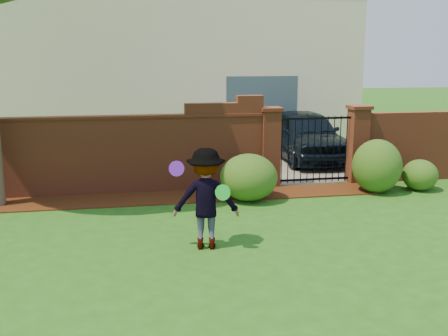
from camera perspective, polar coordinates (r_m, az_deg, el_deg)
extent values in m
cube|color=#215715|center=(8.37, -3.82, -9.29)|extent=(80.00, 80.00, 0.01)
cube|color=#361809|center=(11.49, -10.51, -3.40)|extent=(11.10, 1.08, 0.03)
cube|color=brown|center=(12.01, -16.41, 1.08)|extent=(8.70, 0.25, 1.70)
cube|color=brown|center=(12.00, -0.01, 6.39)|extent=(1.80, 0.25, 0.30)
cube|color=brown|center=(12.11, 2.81, 7.52)|extent=(0.60, 0.25, 0.16)
cube|color=brown|center=(11.89, -16.66, 5.25)|extent=(8.70, 0.31, 0.06)
cube|color=brown|center=(14.09, 21.71, 2.28)|extent=(4.00, 0.25, 1.70)
cube|color=brown|center=(12.38, 5.01, 2.08)|extent=(0.42, 0.42, 1.80)
cube|color=brown|center=(12.25, 5.09, 6.41)|extent=(0.50, 0.50, 0.08)
cube|color=brown|center=(13.13, 14.31, 2.33)|extent=(0.42, 0.42, 1.80)
cube|color=brown|center=(13.01, 14.52, 6.41)|extent=(0.50, 0.50, 0.08)
cylinder|color=black|center=(12.47, 6.30, 1.89)|extent=(0.02, 0.02, 1.60)
cylinder|color=black|center=(12.52, 7.01, 1.91)|extent=(0.02, 0.02, 1.60)
cylinder|color=black|center=(12.56, 7.71, 1.93)|extent=(0.02, 0.02, 1.60)
cylinder|color=black|center=(12.62, 8.41, 1.95)|extent=(0.02, 0.02, 1.60)
cylinder|color=black|center=(12.67, 9.10, 1.97)|extent=(0.02, 0.02, 1.60)
cylinder|color=black|center=(12.72, 9.79, 1.99)|extent=(0.02, 0.02, 1.60)
cylinder|color=black|center=(12.78, 10.47, 2.01)|extent=(0.02, 0.02, 1.60)
cylinder|color=black|center=(12.84, 11.15, 2.03)|extent=(0.02, 0.02, 1.60)
cylinder|color=black|center=(12.90, 11.81, 2.05)|extent=(0.02, 0.02, 1.60)
cylinder|color=black|center=(12.96, 12.48, 2.07)|extent=(0.02, 0.02, 1.60)
cylinder|color=black|center=(13.02, 13.13, 2.08)|extent=(0.02, 0.02, 1.60)
cube|color=black|center=(12.87, 9.67, -1.21)|extent=(1.78, 0.03, 0.05)
cube|color=black|center=(12.62, 9.91, 5.35)|extent=(1.78, 0.03, 0.05)
cube|color=slate|center=(16.62, 4.95, 1.52)|extent=(3.20, 8.00, 0.01)
cube|color=beige|center=(19.83, -5.19, 11.92)|extent=(12.00, 6.00, 6.00)
cube|color=#384C5B|center=(17.45, 4.10, 6.00)|extent=(2.40, 0.12, 2.40)
imported|color=black|center=(15.59, 9.09, 3.47)|extent=(1.80, 4.39, 1.49)
ellipsoid|color=#204F17|center=(11.19, 2.70, -1.02)|extent=(1.23, 1.23, 1.01)
ellipsoid|color=#204F17|center=(12.31, 16.29, 0.20)|extent=(1.11, 1.11, 1.22)
ellipsoid|color=#204F17|center=(12.88, 20.53, -0.71)|extent=(0.81, 0.81, 0.72)
imported|color=gray|center=(8.33, -2.01, -3.41)|extent=(1.15, 0.78, 1.63)
cylinder|color=#5A1BAE|center=(8.21, -5.17, -0.06)|extent=(0.26, 0.15, 0.25)
cylinder|color=green|center=(8.09, -0.13, -2.68)|extent=(0.24, 0.18, 0.25)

